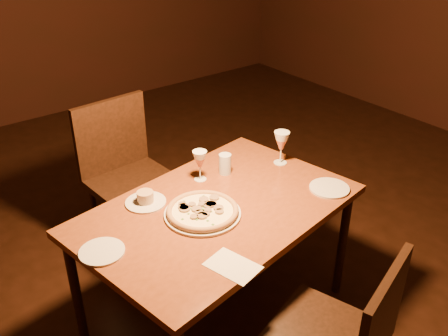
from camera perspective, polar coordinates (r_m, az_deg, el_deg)
floor at (r=2.78m, az=5.44°, el=-17.30°), size 7.00×7.00×0.00m
dining_table at (r=2.40m, az=-0.73°, el=-5.68°), size 1.43×1.04×0.70m
chair_far at (r=3.02m, az=-11.02°, el=-0.55°), size 0.50×0.50×0.96m
pizza_plate at (r=2.30m, az=-2.47°, el=-4.96°), size 0.36×0.36×0.04m
ramekin_saucer at (r=2.41m, az=-8.96°, el=-3.58°), size 0.20×0.20×0.06m
wine_glass_far at (r=2.55m, az=-2.76°, el=0.27°), size 0.07×0.07×0.16m
wine_glass_right at (r=2.72m, az=6.54°, el=2.31°), size 0.08×0.08×0.19m
water_tumbler at (r=2.62m, az=0.12°, el=0.47°), size 0.07×0.07×0.11m
side_plate_left at (r=2.15m, az=-13.79°, el=-9.27°), size 0.19×0.19×0.01m
side_plate_near at (r=2.56m, az=11.95°, el=-2.26°), size 0.20×0.20×0.01m
menu_card at (r=2.02m, az=1.01°, el=-11.12°), size 0.19×0.24×0.00m
pendant_light at (r=2.01m, az=-0.92°, el=18.42°), size 0.12×0.12×0.12m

